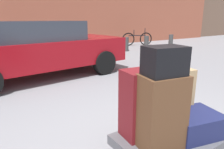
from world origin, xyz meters
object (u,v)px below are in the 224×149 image
object	(u,v)px
bollard_kerb_far	(146,43)
duffel_bag_black_topmost_pile	(165,61)
suitcase_brown_rear_right	(161,112)
bollard_corner	(171,41)
luggage_cart	(176,139)
bicycle_leaning	(137,39)
bollard_kerb_near	(96,47)
bollard_kerb_mid	(126,44)
suitcase_maroon_stacked_top	(143,103)
parked_car	(37,48)
suitcase_tan_center	(173,97)
suitcase_navy_front_right	(194,123)

from	to	relation	value
bollard_kerb_far	duffel_bag_black_topmost_pile	bearing A→B (deg)	-131.75
suitcase_brown_rear_right	bollard_corner	distance (m)	10.12
bollard_kerb_far	suitcase_brown_rear_right	bearing A→B (deg)	-131.75
luggage_cart	bicycle_leaning	distance (m)	10.00
bollard_kerb_far	bollard_corner	world-z (taller)	same
duffel_bag_black_topmost_pile	bollard_kerb_near	world-z (taller)	duffel_bag_black_topmost_pile
luggage_cart	bollard_kerb_mid	xyz separation A→B (m)	(4.31, 6.53, 0.06)
luggage_cart	suitcase_maroon_stacked_top	size ratio (longest dim) A/B	1.83
duffel_bag_black_topmost_pile	parked_car	size ratio (longest dim) A/B	0.07
bollard_kerb_near	bollard_corner	bearing A→B (deg)	0.00
suitcase_brown_rear_right	bollard_kerb_mid	size ratio (longest dim) A/B	1.04
suitcase_maroon_stacked_top	bollard_kerb_near	distance (m)	7.04
bollard_corner	bollard_kerb_far	bearing A→B (deg)	180.00
luggage_cart	bollard_kerb_mid	size ratio (longest dim) A/B	1.89
parked_car	bollard_corner	xyz separation A→B (m)	(7.63, 2.33, -0.44)
suitcase_tan_center	bollard_kerb_near	world-z (taller)	suitcase_tan_center
suitcase_tan_center	duffel_bag_black_topmost_pile	bearing A→B (deg)	-140.34
suitcase_maroon_stacked_top	suitcase_navy_front_right	bearing A→B (deg)	-26.78
duffel_bag_black_topmost_pile	bollard_kerb_mid	bearing A→B (deg)	64.80
suitcase_maroon_stacked_top	suitcase_brown_rear_right	bearing A→B (deg)	-86.33
suitcase_navy_front_right	parked_car	distance (m)	4.34
bicycle_leaning	bollard_kerb_far	xyz separation A→B (m)	(-0.56, -1.37, -0.05)
bicycle_leaning	bollard_kerb_mid	distance (m)	2.28
bollard_kerb_mid	bollard_kerb_near	bearing A→B (deg)	180.00
bollard_kerb_mid	bollard_corner	size ratio (longest dim) A/B	1.00
suitcase_maroon_stacked_top	bollard_kerb_mid	distance (m)	7.86
suitcase_tan_center	bollard_kerb_far	bearing A→B (deg)	59.28
suitcase_brown_rear_right	bicycle_leaning	xyz separation A→B (m)	(6.45, 7.96, -0.30)
bollard_corner	bollard_kerb_mid	bearing A→B (deg)	180.00
duffel_bag_black_topmost_pile	bollard_kerb_mid	size ratio (longest dim) A/B	0.52
suitcase_brown_rear_right	suitcase_navy_front_right	bearing A→B (deg)	4.71
suitcase_navy_front_right	bicycle_leaning	xyz separation A→B (m)	(6.00, 8.00, -0.08)
bollard_kerb_mid	bollard_kerb_far	world-z (taller)	same
bollard_kerb_mid	suitcase_brown_rear_right	bearing A→B (deg)	-125.03
suitcase_maroon_stacked_top	duffel_bag_black_topmost_pile	xyz separation A→B (m)	(-0.01, -0.24, 0.46)
bollard_kerb_near	bollard_corner	world-z (taller)	same
suitcase_maroon_stacked_top	duffel_bag_black_topmost_pile	distance (m)	0.52
luggage_cart	suitcase_maroon_stacked_top	bearing A→B (deg)	149.03
duffel_bag_black_topmost_pile	luggage_cart	bearing A→B (deg)	20.79
suitcase_maroon_stacked_top	bollard_corner	bearing A→B (deg)	45.70
suitcase_navy_front_right	bollard_corner	world-z (taller)	bollard_corner
bollard_kerb_mid	luggage_cart	bearing A→B (deg)	-123.40
bollard_kerb_near	parked_car	bearing A→B (deg)	-142.26
luggage_cart	suitcase_tan_center	distance (m)	0.44
bicycle_leaning	suitcase_brown_rear_right	bearing A→B (deg)	-128.99
duffel_bag_black_topmost_pile	bollard_kerb_mid	xyz separation A→B (m)	(4.62, 6.59, -0.81)
suitcase_brown_rear_right	bollard_kerb_mid	world-z (taller)	suitcase_brown_rear_right
suitcase_tan_center	suitcase_maroon_stacked_top	bearing A→B (deg)	-169.20
duffel_bag_black_topmost_pile	suitcase_maroon_stacked_top	bearing A→B (deg)	97.48
suitcase_navy_front_right	bollard_kerb_far	bearing A→B (deg)	63.90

